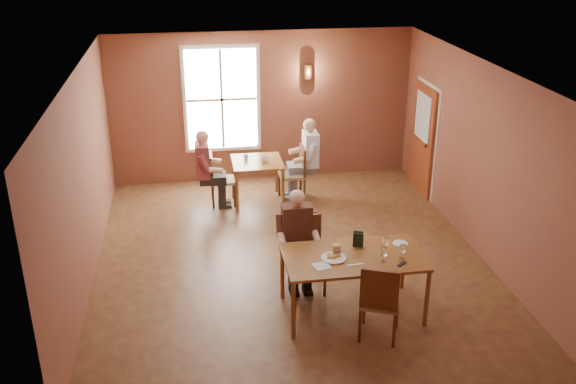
{
  "coord_description": "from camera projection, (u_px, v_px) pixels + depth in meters",
  "views": [
    {
      "loc": [
        -1.42,
        -8.83,
        4.95
      ],
      "look_at": [
        0.0,
        0.2,
        1.05
      ],
      "focal_mm": 40.0,
      "sensor_mm": 36.0,
      "label": 1
    }
  ],
  "objects": [
    {
      "name": "cup_b",
      "position": [
        246.0,
        157.0,
        11.94
      ],
      "size": [
        0.12,
        0.12,
        0.09
      ],
      "primitive_type": "imported",
      "rotation": [
        0.0,
        0.0,
        0.17
      ],
      "color": "white",
      "rests_on": "second_table"
    },
    {
      "name": "napkin",
      "position": [
        321.0,
        266.0,
        8.19
      ],
      "size": [
        0.25,
        0.25,
        0.01
      ],
      "primitive_type": "cube",
      "rotation": [
        0.0,
        0.0,
        0.26
      ],
      "color": "white",
      "rests_on": "main_table"
    },
    {
      "name": "goblet_c",
      "position": [
        384.0,
        254.0,
        8.28
      ],
      "size": [
        0.11,
        0.11,
        0.21
      ],
      "primitive_type": null,
      "rotation": [
        0.0,
        0.0,
        -0.43
      ],
      "color": "white",
      "rests_on": "main_table"
    },
    {
      "name": "chair_diner_white",
      "position": [
        292.0,
        174.0,
        12.09
      ],
      "size": [
        0.46,
        0.46,
        1.05
      ],
      "primitive_type": null,
      "rotation": [
        0.0,
        0.0,
        1.57
      ],
      "color": "#502C14",
      "rests_on": "ground"
    },
    {
      "name": "window",
      "position": [
        222.0,
        99.0,
        12.52
      ],
      "size": [
        1.36,
        0.1,
        1.96
      ],
      "primitive_type": "cube",
      "color": "white",
      "rests_on": "wall_back"
    },
    {
      "name": "main_table",
      "position": [
        352.0,
        284.0,
        8.62
      ],
      "size": [
        1.84,
        1.03,
        0.86
      ],
      "primitive_type": null,
      "color": "brown",
      "rests_on": "ground"
    },
    {
      "name": "door",
      "position": [
        422.0,
        140.0,
        12.27
      ],
      "size": [
        0.12,
        1.04,
        2.1
      ],
      "primitive_type": "cube",
      "color": "maroon",
      "rests_on": "ground"
    },
    {
      "name": "diner_maroon",
      "position": [
        221.0,
        168.0,
        11.82
      ],
      "size": [
        0.57,
        0.57,
        1.43
      ],
      "primitive_type": null,
      "rotation": [
        0.0,
        0.0,
        -1.57
      ],
      "color": "maroon",
      "rests_on": "ground"
    },
    {
      "name": "ground",
      "position": [
        290.0,
        258.0,
        10.17
      ],
      "size": [
        6.0,
        7.0,
        0.01
      ],
      "primitive_type": "cube",
      "color": "brown",
      "rests_on": "ground"
    },
    {
      "name": "wall_right",
      "position": [
        479.0,
        159.0,
        10.01
      ],
      "size": [
        0.04,
        7.0,
        3.0
      ],
      "primitive_type": "cube",
      "color": "brown",
      "rests_on": "ground"
    },
    {
      "name": "goblet_b",
      "position": [
        403.0,
        251.0,
        8.35
      ],
      "size": [
        0.1,
        0.1,
        0.2
      ],
      "primitive_type": null,
      "rotation": [
        0.0,
        0.0,
        -0.21
      ],
      "color": "white",
      "rests_on": "main_table"
    },
    {
      "name": "chair_diner_maroon",
      "position": [
        223.0,
        179.0,
        11.91
      ],
      "size": [
        0.44,
        0.44,
        0.99
      ],
      "primitive_type": null,
      "rotation": [
        0.0,
        0.0,
        -1.57
      ],
      "color": "#572F18",
      "rests_on": "ground"
    },
    {
      "name": "chair_empty",
      "position": [
        380.0,
        299.0,
        8.08
      ],
      "size": [
        0.62,
        0.62,
        1.07
      ],
      "primitive_type": null,
      "rotation": [
        0.0,
        0.0,
        -0.4
      ],
      "color": "#533314",
      "rests_on": "ground"
    },
    {
      "name": "chair_diner_main",
      "position": [
        307.0,
        256.0,
        9.09
      ],
      "size": [
        0.48,
        0.48,
        1.09
      ],
      "primitive_type": null,
      "rotation": [
        0.0,
        0.0,
        3.14
      ],
      "color": "brown",
      "rests_on": "ground"
    },
    {
      "name": "goblet_a",
      "position": [
        386.0,
        243.0,
        8.55
      ],
      "size": [
        0.09,
        0.09,
        0.21
      ],
      "primitive_type": null,
      "rotation": [
        0.0,
        0.0,
        -0.12
      ],
      "color": "white",
      "rests_on": "main_table"
    },
    {
      "name": "sunglasses",
      "position": [
        402.0,
        264.0,
        8.23
      ],
      "size": [
        0.14,
        0.13,
        0.02
      ],
      "primitive_type": "cube",
      "rotation": [
        0.0,
        0.0,
        0.69
      ],
      "color": "black",
      "rests_on": "main_table"
    },
    {
      "name": "wall_back",
      "position": [
        262.0,
        107.0,
        12.76
      ],
      "size": [
        6.0,
        0.04,
        3.0
      ],
      "primitive_type": "cube",
      "color": "brown",
      "rests_on": "ground"
    },
    {
      "name": "sandwich",
      "position": [
        336.0,
        250.0,
        8.49
      ],
      "size": [
        0.1,
        0.1,
        0.12
      ],
      "primitive_type": "cube",
      "rotation": [
        0.0,
        0.0,
        0.08
      ],
      "color": "tan",
      "rests_on": "main_table"
    },
    {
      "name": "cup_a",
      "position": [
        264.0,
        160.0,
        11.8
      ],
      "size": [
        0.14,
        0.14,
        0.11
      ],
      "primitive_type": "imported",
      "rotation": [
        0.0,
        0.0,
        -0.02
      ],
      "color": "silver",
      "rests_on": "second_table"
    },
    {
      "name": "wall_sconce",
      "position": [
        308.0,
        72.0,
        12.52
      ],
      "size": [
        0.16,
        0.16,
        0.28
      ],
      "primitive_type": "cylinder",
      "color": "brown",
      "rests_on": "wall_back"
    },
    {
      "name": "wall_left",
      "position": [
        83.0,
        181.0,
        9.15
      ],
      "size": [
        0.04,
        7.0,
        3.0
      ],
      "primitive_type": "cube",
      "color": "brown",
      "rests_on": "ground"
    },
    {
      "name": "second_table",
      "position": [
        258.0,
        181.0,
        12.04
      ],
      "size": [
        0.92,
        0.92,
        0.81
      ],
      "primitive_type": null,
      "color": "brown",
      "rests_on": "ground"
    },
    {
      "name": "plate_food",
      "position": [
        334.0,
        257.0,
        8.37
      ],
      "size": [
        0.42,
        0.42,
        0.04
      ],
      "primitive_type": "cylinder",
      "rotation": [
        0.0,
        0.0,
        0.29
      ],
      "color": "silver",
      "rests_on": "main_table"
    },
    {
      "name": "diner_white",
      "position": [
        293.0,
        162.0,
        12.0
      ],
      "size": [
        0.6,
        0.6,
        1.5
      ],
      "primitive_type": null,
      "rotation": [
        0.0,
        0.0,
        1.57
      ],
      "color": "silver",
      "rests_on": "ground"
    },
    {
      "name": "menu_stand",
      "position": [
        358.0,
        239.0,
        8.64
      ],
      "size": [
        0.15,
        0.11,
        0.22
      ],
      "primitive_type": "cube",
      "rotation": [
        0.0,
        0.0,
        -0.38
      ],
      "color": "black",
      "rests_on": "main_table"
    },
    {
      "name": "ceiling",
      "position": [
        290.0,
        70.0,
        8.99
      ],
      "size": [
        6.0,
        7.0,
        0.04
      ],
      "primitive_type": "cube",
      "color": "white",
      "rests_on": "wall_back"
    },
    {
      "name": "wall_front",
      "position": [
        346.0,
        294.0,
        6.4
      ],
      "size": [
        6.0,
        0.04,
        3.0
      ],
      "primitive_type": "cube",
      "color": "brown",
      "rests_on": "ground"
    },
    {
      "name": "diner_main",
      "position": [
        307.0,
        247.0,
        9.0
      ],
      "size": [
        0.56,
        0.56,
        1.41
      ],
      "primitive_type": null,
      "rotation": [
        0.0,
        0.0,
        3.14
      ],
      "color": "#362318",
      "rests_on": "ground"
    },
    {
      "name": "knife",
      "position": [
        355.0,
        264.0,
        8.23
      ],
      "size": [
        0.22,
        0.03,
        0.0
      ],
      "primitive_type": "cube",
      "rotation": [
        0.0,
        0.0,
        0.06
      ],
      "color": "silver",
      "rests_on": "main_table"
    },
    {
      "name": "side_plate",
      "position": [
        400.0,
        244.0,
        8.75
      ],
      "size": [
        0.22,
        0.22,
        0.02
      ],
      "primitive_type": "cylinder",
      "rotation": [
        0.0,
        0.0,
        0.05
      ],
      "color": "white",
      "rests_on": "main_table"
    }
  ]
}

